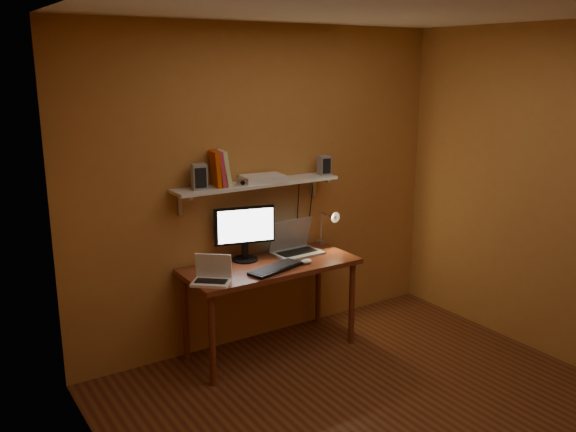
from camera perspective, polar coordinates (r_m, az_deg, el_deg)
room at (r=3.77m, az=10.35°, el=-1.35°), size 3.44×3.24×2.64m
desk at (r=4.86m, az=-1.63°, el=-5.45°), size 1.40×0.60×0.75m
wall_shelf at (r=4.83m, az=-2.88°, el=2.99°), size 1.40×0.25×0.21m
monitor at (r=4.85m, az=-4.07°, el=-1.37°), size 0.48×0.25×0.44m
laptop at (r=5.07m, az=0.58°, el=-2.68°), size 0.40×0.29×0.28m
netbook at (r=4.45m, az=-7.11°, el=-5.48°), size 0.33×0.32×0.20m
keyboard at (r=4.68m, az=-1.16°, el=-4.94°), size 0.49×0.27×0.02m
mouse at (r=4.83m, az=1.74°, el=-4.26°), size 0.10×0.07×0.04m
desk_lamp at (r=5.22m, az=3.83°, el=-0.68°), size 0.09×0.23×0.38m
speaker_left at (r=4.58m, az=-8.31°, el=3.66°), size 0.13×0.13×0.19m
speaker_right at (r=5.15m, az=3.40°, el=4.76°), size 0.10×0.10×0.16m
books at (r=4.67m, az=-6.40°, el=4.43°), size 0.17×0.19×0.27m
shelf_camera at (r=4.68m, az=-4.31°, el=3.16°), size 0.10×0.05×0.06m
router at (r=4.84m, az=-2.39°, el=3.53°), size 0.36×0.26×0.06m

